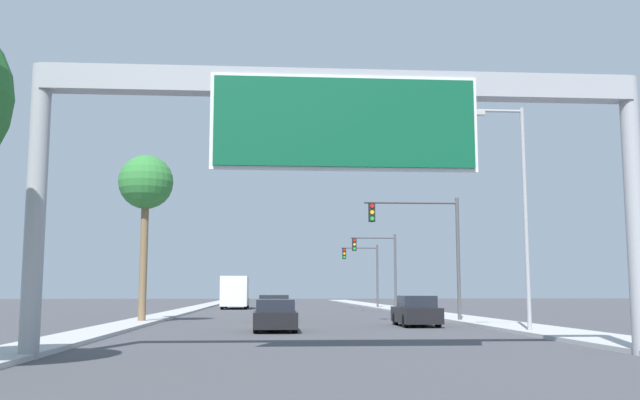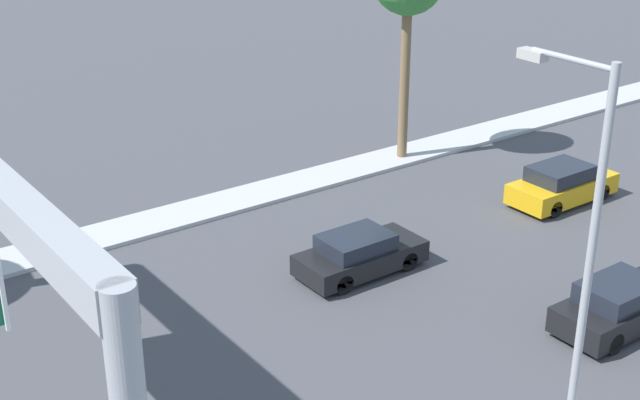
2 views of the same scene
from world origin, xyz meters
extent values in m
cube|color=black|center=(-1.75, 30.17, 0.51)|extent=(1.84, 4.26, 0.68)
cube|color=#1E232D|center=(-1.75, 29.95, 1.11)|extent=(1.62, 2.21, 0.52)
cylinder|color=black|center=(-2.56, 31.49, 0.32)|extent=(0.22, 0.64, 0.64)
cylinder|color=black|center=(-0.94, 31.49, 0.32)|extent=(0.22, 0.64, 0.64)
cylinder|color=black|center=(-2.56, 28.85, 0.32)|extent=(0.22, 0.64, 0.64)
cylinder|color=black|center=(-0.94, 28.85, 0.32)|extent=(0.22, 0.64, 0.64)
cube|color=black|center=(5.25, 34.09, 0.55)|extent=(1.81, 4.26, 0.75)
cube|color=#1E232D|center=(5.25, 33.88, 1.21)|extent=(1.59, 2.21, 0.57)
cylinder|color=black|center=(4.46, 35.41, 0.32)|extent=(0.22, 0.64, 0.64)
cylinder|color=black|center=(4.46, 32.77, 0.32)|extent=(0.22, 0.64, 0.64)
cylinder|color=black|center=(6.04, 32.77, 0.32)|extent=(0.22, 0.64, 0.64)
cube|color=gold|center=(-1.75, 39.94, 0.55)|extent=(1.85, 4.41, 0.75)
cube|color=#1E232D|center=(-1.75, 39.72, 1.22)|extent=(1.63, 2.29, 0.57)
cylinder|color=black|center=(-2.57, 41.31, 0.32)|extent=(0.22, 0.64, 0.64)
cylinder|color=black|center=(-0.93, 41.31, 0.32)|extent=(0.22, 0.64, 0.64)
cylinder|color=black|center=(-2.57, 38.58, 0.32)|extent=(0.22, 0.64, 0.64)
cylinder|color=black|center=(-0.93, 38.58, 0.32)|extent=(0.22, 0.64, 0.64)
cylinder|color=brown|center=(-8.82, 38.04, 3.83)|extent=(0.41, 0.41, 7.67)
cylinder|color=#9EA0A5|center=(8.60, 27.59, 4.72)|extent=(0.18, 0.18, 9.44)
cylinder|color=#9EA0A5|center=(7.63, 27.59, 9.29)|extent=(1.93, 0.12, 0.12)
cube|color=#B2B2A8|center=(6.67, 27.59, 9.19)|extent=(0.60, 0.28, 0.20)
camera|label=1|loc=(-2.03, -1.17, 1.77)|focal=40.00mm
camera|label=2|loc=(18.09, 14.11, 13.44)|focal=50.00mm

